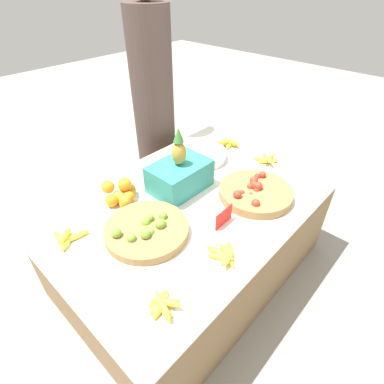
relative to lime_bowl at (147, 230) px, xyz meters
The scene contains 14 objects.
ground_plane 0.77m from the lime_bowl, ahead, with size 12.00×12.00×0.00m, color gray.
market_table 0.51m from the lime_bowl, ahead, with size 1.72×1.17×0.64m.
lime_bowl is the anchor object (origin of this frame).
tomato_basket 0.69m from the lime_bowl, 19.59° to the right, with size 0.44×0.44×0.10m.
orange_pile 0.33m from the lime_bowl, 75.66° to the left, with size 0.21×0.20×0.14m.
metal_bowl 0.81m from the lime_bowl, 20.71° to the left, with size 0.33×0.33×0.07m.
price_sign 0.41m from the lime_bowl, 36.79° to the right, with size 0.14×0.01×0.10m.
produce_crate 0.44m from the lime_bowl, 21.57° to the left, with size 0.36×0.25×0.41m.
banana_bunch_back_center 0.42m from the lime_bowl, 69.01° to the right, with size 0.17×0.19×0.05m.
banana_bunch_front_right 0.44m from the lime_bowl, 122.20° to the right, with size 0.14×0.14×0.05m.
banana_bunch_middle_right 1.04m from the lime_bowl, ahead, with size 0.17×0.18×0.06m.
banana_bunch_middle_left 1.09m from the lime_bowl, 14.50° to the left, with size 0.19×0.17×0.06m.
banana_bunch_front_left 0.40m from the lime_bowl, 141.09° to the left, with size 0.18×0.14×0.06m.
vendor_person 1.26m from the lime_bowl, 46.53° to the left, with size 0.33×0.33×1.75m.
Camera 1 is at (-1.03, -0.96, 1.75)m, focal length 28.00 mm.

